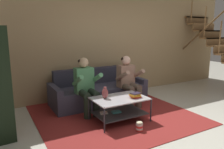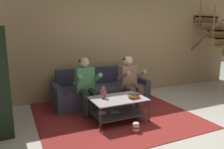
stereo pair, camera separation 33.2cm
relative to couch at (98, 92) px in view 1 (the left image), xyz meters
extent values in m
plane|color=beige|center=(0.60, -1.85, -0.27)|extent=(16.80, 16.80, 0.00)
cube|color=tan|center=(0.60, 0.61, 1.18)|extent=(8.40, 0.12, 2.90)
cube|color=olive|center=(3.85, -0.48, 1.01)|extent=(1.00, 0.26, 0.04)
cube|color=olive|center=(3.85, -0.21, 1.22)|extent=(1.00, 0.26, 0.04)
cube|color=brown|center=(3.85, -0.33, 1.13)|extent=(1.00, 0.02, 0.22)
cube|color=olive|center=(3.85, 0.05, 1.44)|extent=(1.00, 0.26, 0.04)
cube|color=brown|center=(3.85, -0.07, 1.35)|extent=(1.00, 0.02, 0.22)
cube|color=olive|center=(3.85, 0.31, 1.66)|extent=(1.00, 0.26, 0.04)
cube|color=brown|center=(3.85, 0.19, 1.57)|extent=(1.00, 0.02, 0.22)
cube|color=olive|center=(3.85, 0.57, 1.87)|extent=(1.00, 0.26, 0.04)
cube|color=brown|center=(3.85, 0.45, 1.79)|extent=(1.00, 0.02, 0.22)
cylinder|color=olive|center=(3.39, -0.74, 1.26)|extent=(0.04, 0.04, 0.90)
cylinder|color=olive|center=(3.39, -0.21, 1.69)|extent=(0.04, 0.04, 0.90)
cylinder|color=olive|center=(3.39, 0.31, 2.13)|extent=(0.04, 0.04, 0.90)
cylinder|color=brown|center=(3.39, -0.61, 1.82)|extent=(0.05, 2.39, 1.99)
cube|color=#3A394B|center=(0.00, -0.05, -0.06)|extent=(1.98, 0.89, 0.42)
cube|color=#313140|center=(0.00, 0.30, 0.34)|extent=(1.98, 0.18, 0.39)
cube|color=#3A394B|center=(-1.06, -0.05, 0.00)|extent=(0.13, 0.89, 0.54)
cube|color=#3A394B|center=(1.06, -0.05, 0.00)|extent=(0.13, 0.89, 0.54)
cylinder|color=#222F22|center=(-0.62, -0.80, -0.06)|extent=(0.14, 0.14, 0.42)
cylinder|color=#222F22|center=(-0.42, -0.80, -0.06)|extent=(0.14, 0.14, 0.42)
cylinder|color=#222F22|center=(-0.62, -0.62, 0.19)|extent=(0.14, 0.42, 0.14)
cylinder|color=#222F22|center=(-0.42, -0.62, 0.19)|extent=(0.14, 0.42, 0.14)
cube|color=#519461|center=(-0.52, -0.41, 0.42)|extent=(0.38, 0.22, 0.54)
cylinder|color=#519461|center=(-0.72, -0.59, 0.47)|extent=(0.09, 0.49, 0.31)
cylinder|color=#519461|center=(-0.32, -0.59, 0.47)|extent=(0.09, 0.49, 0.31)
sphere|color=tan|center=(-0.52, -0.41, 0.79)|extent=(0.21, 0.21, 0.21)
ellipsoid|color=black|center=(-0.52, -0.39, 0.82)|extent=(0.21, 0.21, 0.13)
cylinder|color=brown|center=(0.42, -0.80, -0.06)|extent=(0.14, 0.14, 0.42)
cylinder|color=brown|center=(0.62, -0.80, -0.06)|extent=(0.14, 0.14, 0.42)
cylinder|color=brown|center=(0.42, -0.62, 0.19)|extent=(0.14, 0.42, 0.14)
cylinder|color=brown|center=(0.62, -0.62, 0.19)|extent=(0.14, 0.42, 0.14)
cube|color=#9B7663|center=(0.52, -0.41, 0.41)|extent=(0.38, 0.22, 0.52)
cylinder|color=#9B7663|center=(0.32, -0.59, 0.46)|extent=(0.09, 0.49, 0.31)
cylinder|color=#9B7663|center=(0.72, -0.59, 0.46)|extent=(0.09, 0.49, 0.31)
sphere|color=beige|center=(0.52, -0.41, 0.77)|extent=(0.21, 0.21, 0.21)
ellipsoid|color=black|center=(0.52, -0.39, 0.80)|extent=(0.21, 0.21, 0.13)
cube|color=#BCB8BE|center=(-0.12, -1.20, 0.18)|extent=(1.02, 0.69, 0.02)
cube|color=#373B3F|center=(-0.12, -1.20, -0.11)|extent=(0.94, 0.63, 0.02)
cylinder|color=#31323A|center=(-0.62, -1.53, -0.04)|extent=(0.03, 0.03, 0.46)
cylinder|color=#31323A|center=(0.37, -1.53, -0.04)|extent=(0.03, 0.03, 0.46)
cylinder|color=#31323A|center=(-0.62, -0.87, -0.04)|extent=(0.03, 0.03, 0.46)
cylinder|color=#31323A|center=(0.37, -0.87, -0.04)|extent=(0.03, 0.03, 0.46)
cube|color=silver|center=(-0.41, -1.10, -0.09)|extent=(0.16, 0.14, 0.03)
cube|color=teal|center=(-0.18, -1.17, -0.09)|extent=(0.18, 0.14, 0.03)
cube|color=maroon|center=(-0.06, -0.72, -0.27)|extent=(3.05, 3.15, 0.01)
cube|color=#8E575C|center=(-0.06, -0.72, -0.27)|extent=(1.68, 1.73, 0.00)
ellipsoid|color=brown|center=(-0.38, -1.09, 0.29)|extent=(0.12, 0.12, 0.20)
cylinder|color=brown|center=(-0.38, -1.09, 0.39)|extent=(0.05, 0.05, 0.04)
cube|color=red|center=(0.16, -1.32, 0.20)|extent=(0.18, 0.18, 0.03)
cube|color=orange|center=(0.15, -1.32, 0.23)|extent=(0.20, 0.18, 0.03)
cube|color=orange|center=(0.14, -1.32, 0.25)|extent=(0.24, 0.18, 0.02)
cube|color=#261D2F|center=(0.15, -1.33, 0.27)|extent=(0.21, 0.15, 0.02)
cube|color=black|center=(-2.15, -0.62, -0.26)|extent=(0.41, 1.00, 0.02)
cube|color=#739FB7|center=(-2.11, -1.07, -0.08)|extent=(0.30, 0.07, 0.35)
cube|color=red|center=(-2.13, -1.03, -0.08)|extent=(0.32, 0.05, 0.35)
cube|color=red|center=(-2.12, -1.00, -0.13)|extent=(0.29, 0.05, 0.25)
cube|color=#6A97BB|center=(-2.13, -0.94, -0.09)|extent=(0.32, 0.07, 0.33)
cube|color=#ADBC44|center=(-2.14, -0.88, -0.12)|extent=(0.32, 0.05, 0.27)
cube|color=orange|center=(-2.11, -0.84, -0.09)|extent=(0.26, 0.04, 0.33)
cube|color=teal|center=(-2.11, -0.80, -0.11)|extent=(0.26, 0.04, 0.28)
cube|color=orange|center=(-2.12, -0.76, -0.10)|extent=(0.27, 0.05, 0.32)
cube|color=purple|center=(-2.15, -0.71, -0.10)|extent=(0.32, 0.05, 0.30)
cube|color=gold|center=(-2.15, -0.67, -0.14)|extent=(0.33, 0.05, 0.23)
cube|color=#92378F|center=(-2.15, -0.63, -0.07)|extent=(0.32, 0.06, 0.37)
cube|color=red|center=(-2.14, -0.57, -0.14)|extent=(0.29, 0.07, 0.23)
cube|color=#33834C|center=(-2.12, -0.52, -0.10)|extent=(0.25, 0.04, 0.31)
cube|color=gold|center=(-2.13, -0.43, -0.10)|extent=(0.25, 0.06, 0.32)
cylinder|color=red|center=(-0.06, -1.75, -0.26)|extent=(0.12, 0.12, 0.04)
cylinder|color=white|center=(-0.06, -1.75, -0.22)|extent=(0.12, 0.12, 0.04)
cylinder|color=red|center=(-0.06, -1.75, -0.19)|extent=(0.12, 0.12, 0.04)
cylinder|color=white|center=(-0.06, -1.75, -0.15)|extent=(0.12, 0.12, 0.04)
ellipsoid|color=beige|center=(-0.06, -1.75, -0.12)|extent=(0.11, 0.11, 0.04)
camera|label=1|loc=(-2.19, -4.59, 1.43)|focal=35.00mm
camera|label=2|loc=(-1.90, -4.74, 1.43)|focal=35.00mm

